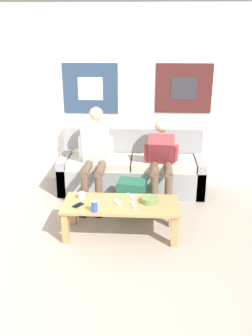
{
  "coord_description": "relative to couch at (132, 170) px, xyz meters",
  "views": [
    {
      "loc": [
        0.42,
        -2.44,
        2.28
      ],
      "look_at": [
        0.16,
        1.78,
        0.65
      ],
      "focal_mm": 40.0,
      "sensor_mm": 36.0,
      "label": 1
    }
  ],
  "objects": [
    {
      "name": "cell_phone",
      "position": [
        -0.53,
        -1.36,
        0.11
      ],
      "size": [
        0.13,
        0.15,
        0.01
      ],
      "color": "black",
      "rests_on": "coffee_table"
    },
    {
      "name": "ground_plane",
      "position": [
        -0.19,
        -2.61,
        -0.29
      ],
      "size": [
        18.0,
        18.0,
        0.0
      ],
      "primitive_type": "plane",
      "color": "gray"
    },
    {
      "name": "game_controller_near_right",
      "position": [
        -0.11,
        -1.27,
        0.11
      ],
      "size": [
        0.1,
        0.14,
        0.03
      ],
      "color": "white",
      "rests_on": "coffee_table"
    },
    {
      "name": "couch",
      "position": [
        0.0,
        0.0,
        0.0
      ],
      "size": [
        2.04,
        0.7,
        0.86
      ],
      "color": "gray",
      "rests_on": "ground_plane"
    },
    {
      "name": "backpack",
      "position": [
        0.03,
        -0.71,
        -0.09
      ],
      "size": [
        0.39,
        0.35,
        0.42
      ],
      "color": "#1E5642",
      "rests_on": "ground_plane"
    },
    {
      "name": "game_controller_near_left",
      "position": [
        0.04,
        -1.11,
        0.11
      ],
      "size": [
        0.11,
        0.14,
        0.03
      ],
      "color": "white",
      "rests_on": "coffee_table"
    },
    {
      "name": "coffee_table",
      "position": [
        -0.06,
        -1.28,
        0.04
      ],
      "size": [
        1.31,
        0.54,
        0.39
      ],
      "color": "#B27F4C",
      "rests_on": "ground_plane"
    },
    {
      "name": "person_seated_adult",
      "position": [
        -0.48,
        -0.36,
        0.38
      ],
      "size": [
        0.47,
        0.86,
        1.25
      ],
      "color": "brown",
      "rests_on": "ground_plane"
    },
    {
      "name": "wall_back",
      "position": [
        -0.19,
        0.35,
        0.98
      ],
      "size": [
        10.0,
        0.07,
        2.55
      ],
      "color": "white",
      "rests_on": "ground_plane"
    },
    {
      "name": "drink_can_blue",
      "position": [
        -0.33,
        -1.49,
        0.16
      ],
      "size": [
        0.07,
        0.07,
        0.12
      ],
      "color": "#28479E",
      "rests_on": "coffee_table"
    },
    {
      "name": "game_controller_far_center",
      "position": [
        0.08,
        -1.34,
        0.11
      ],
      "size": [
        0.08,
        0.15,
        0.03
      ],
      "color": "white",
      "rests_on": "coffee_table"
    },
    {
      "name": "person_seated_teen",
      "position": [
        0.41,
        -0.34,
        0.31
      ],
      "size": [
        0.47,
        0.9,
        1.09
      ],
      "color": "brown",
      "rests_on": "ground_plane"
    },
    {
      "name": "pillar_candle",
      "position": [
        -0.52,
        -1.17,
        0.14
      ],
      "size": [
        0.08,
        0.08,
        0.08
      ],
      "color": "silver",
      "rests_on": "coffee_table"
    },
    {
      "name": "ceramic_bowl",
      "position": [
        0.26,
        -1.24,
        0.14
      ],
      "size": [
        0.2,
        0.2,
        0.07
      ],
      "color": "#607F47",
      "rests_on": "coffee_table"
    }
  ]
}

